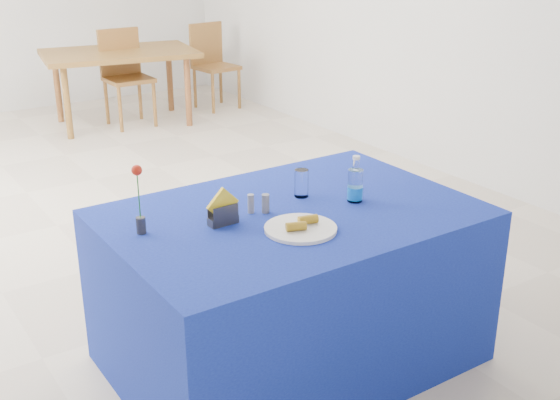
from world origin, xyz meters
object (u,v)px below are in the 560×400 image
(plate, at_px, (301,229))
(oak_table, at_px, (119,59))
(blue_table, at_px, (291,287))
(chair_bg_left, at_px, (125,70))
(water_bottle, at_px, (355,186))
(chair_bg_right, at_px, (212,59))

(plate, xyz_separation_m, oak_table, (1.07, 4.69, -0.09))
(plate, bearing_deg, oak_table, 77.10)
(plate, bearing_deg, blue_table, 65.42)
(blue_table, distance_m, chair_bg_left, 4.59)
(water_bottle, relative_size, oak_table, 0.13)
(water_bottle, bearing_deg, blue_table, 169.01)
(blue_table, bearing_deg, plate, -114.58)
(water_bottle, height_order, chair_bg_right, water_bottle)
(oak_table, xyz_separation_m, chair_bg_right, (1.13, 0.13, -0.14))
(oak_table, bearing_deg, blue_table, -102.37)
(water_bottle, bearing_deg, oak_table, 81.56)
(plate, relative_size, blue_table, 0.19)
(blue_table, relative_size, water_bottle, 7.44)
(blue_table, height_order, oak_table, blue_table)
(oak_table, bearing_deg, chair_bg_right, 6.81)
(plate, xyz_separation_m, water_bottle, (0.40, 0.13, 0.06))
(plate, distance_m, chair_bg_left, 4.80)
(plate, xyz_separation_m, blue_table, (0.09, 0.19, -0.39))
(water_bottle, xyz_separation_m, oak_table, (0.68, 4.55, -0.15))
(blue_table, relative_size, chair_bg_left, 1.65)
(chair_bg_left, relative_size, chair_bg_right, 1.04)
(water_bottle, distance_m, oak_table, 4.61)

